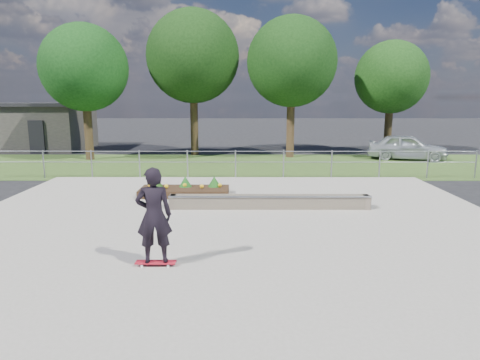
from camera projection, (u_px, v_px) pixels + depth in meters
The scene contains 13 objects.
ground at pixel (232, 235), 10.53m from camera, with size 120.00×120.00×0.00m, color black.
grass_verge at pixel (236, 165), 21.33m from camera, with size 30.00×8.00×0.02m, color #324D1E.
concrete_slab at pixel (232, 234), 10.53m from camera, with size 15.00×15.00×0.06m, color gray.
fence at pixel (236, 160), 17.75m from camera, with size 20.06×0.06×1.20m.
building at pixel (24, 126), 27.94m from camera, with size 8.40×5.40×3.00m.
tree_far_left at pixel (84, 68), 22.39m from camera, with size 4.55×4.55×7.15m.
tree_mid_left at pixel (193, 57), 24.20m from camera, with size 5.25×5.25×8.25m.
tree_mid_right at pixel (292, 62), 23.28m from camera, with size 4.90×4.90×7.70m.
tree_far_right at pixel (391, 78), 24.88m from camera, with size 4.20×4.20×6.60m.
grind_ledge at pixel (269, 202), 12.82m from camera, with size 6.00×0.44×0.43m.
planter_bed at pixel (185, 190), 14.60m from camera, with size 3.00×1.20×0.61m.
skateboarder at pixel (154, 216), 8.29m from camera, with size 0.80×0.54×1.98m.
parked_car at pixel (407, 147), 23.13m from camera, with size 1.65×4.10×1.40m, color silver.
Camera 1 is at (0.22, -10.08, 3.34)m, focal length 32.00 mm.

